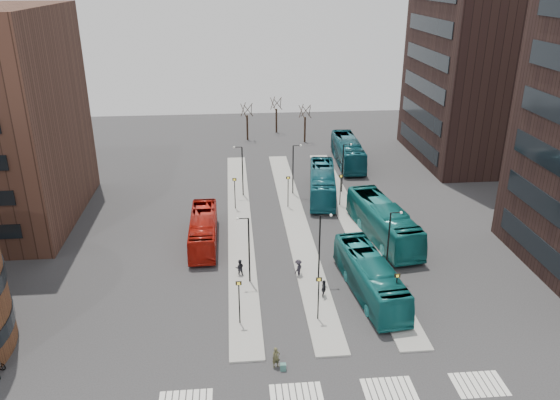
{
  "coord_description": "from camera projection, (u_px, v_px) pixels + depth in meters",
  "views": [
    {
      "loc": [
        -4.52,
        -22.92,
        24.8
      ],
      "look_at": [
        -0.19,
        24.41,
        5.0
      ],
      "focal_mm": 35.0,
      "sensor_mm": 36.0,
      "label": 1
    }
  ],
  "objects": [
    {
      "name": "traveller",
      "position": [
        276.0,
        357.0,
        36.89
      ],
      "size": [
        0.63,
        0.49,
        1.53
      ],
      "primitive_type": "imported",
      "rotation": [
        0.0,
        0.0,
        0.25
      ],
      "color": "#49472C",
      "rests_on": "ground"
    },
    {
      "name": "tower_far",
      "position": [
        499.0,
        51.0,
        73.87
      ],
      "size": [
        20.12,
        20.0,
        30.0
      ],
      "color": "black",
      "rests_on": "ground"
    },
    {
      "name": "teal_bus_c",
      "position": [
        383.0,
        221.0,
        54.58
      ],
      "size": [
        4.88,
        13.44,
        3.66
      ],
      "primitive_type": "imported",
      "rotation": [
        0.0,
        0.0,
        0.14
      ],
      "color": "#156A69",
      "rests_on": "ground"
    },
    {
      "name": "island_left",
      "position": [
        240.0,
        224.0,
        58.2
      ],
      "size": [
        2.5,
        45.0,
        0.15
      ],
      "primitive_type": "cube",
      "color": "gray",
      "rests_on": "ground"
    },
    {
      "name": "red_bus",
      "position": [
        203.0,
        230.0,
        53.65
      ],
      "size": [
        2.51,
        10.6,
        2.95
      ],
      "primitive_type": "imported",
      "rotation": [
        0.0,
        0.0,
        0.0
      ],
      "color": "#AB170D",
      "rests_on": "ground"
    },
    {
      "name": "island_mid",
      "position": [
        296.0,
        222.0,
        58.7
      ],
      "size": [
        2.5,
        45.0,
        0.15
      ],
      "primitive_type": "cube",
      "color": "gray",
      "rests_on": "ground"
    },
    {
      "name": "commuter_c",
      "position": [
        298.0,
        268.0,
        47.93
      ],
      "size": [
        1.11,
        1.22,
        1.64
      ],
      "primitive_type": "imported",
      "rotation": [
        0.0,
        0.0,
        4.11
      ],
      "color": "black",
      "rests_on": "ground"
    },
    {
      "name": "sign_poles",
      "position": [
        300.0,
        230.0,
        51.34
      ],
      "size": [
        12.45,
        22.12,
        3.65
      ],
      "color": "black",
      "rests_on": "ground"
    },
    {
      "name": "suitcase",
      "position": [
        283.0,
        367.0,
        36.77
      ],
      "size": [
        0.41,
        0.33,
        0.5
      ],
      "primitive_type": "cube",
      "rotation": [
        0.0,
        0.0,
        -0.01
      ],
      "color": "navy",
      "rests_on": "ground"
    },
    {
      "name": "crosswalk_stripes",
      "position": [
        339.0,
        393.0,
        34.81
      ],
      "size": [
        22.35,
        2.4,
        0.01
      ],
      "color": "silver",
      "rests_on": "ground"
    },
    {
      "name": "teal_bus_a",
      "position": [
        370.0,
        276.0,
        45.04
      ],
      "size": [
        4.01,
        11.99,
        3.28
      ],
      "primitive_type": "imported",
      "rotation": [
        0.0,
        0.0,
        0.11
      ],
      "color": "#136263",
      "rests_on": "ground"
    },
    {
      "name": "teal_bus_d",
      "position": [
        348.0,
        152.0,
        76.11
      ],
      "size": [
        3.49,
        12.9,
        3.56
      ],
      "primitive_type": "imported",
      "rotation": [
        0.0,
        0.0,
        -0.04
      ],
      "color": "#124D5A",
      "rests_on": "ground"
    },
    {
      "name": "lamp_posts",
      "position": [
        304.0,
        198.0,
        55.57
      ],
      "size": [
        14.04,
        20.24,
        6.12
      ],
      "color": "black",
      "rests_on": "ground"
    },
    {
      "name": "bare_trees",
      "position": [
        276.0,
        122.0,
        87.77
      ],
      "size": [
        10.97,
        8.14,
        5.9
      ],
      "color": "black",
      "rests_on": "ground"
    },
    {
      "name": "commuter_a",
      "position": [
        240.0,
        268.0,
        48.03
      ],
      "size": [
        0.81,
        0.64,
        1.6
      ],
      "primitive_type": "imported",
      "rotation": [
        0.0,
        0.0,
        3.09
      ],
      "color": "black",
      "rests_on": "ground"
    },
    {
      "name": "teal_bus_b",
      "position": [
        322.0,
        183.0,
        64.89
      ],
      "size": [
        4.58,
        12.45,
        3.39
      ],
      "primitive_type": "imported",
      "rotation": [
        0.0,
        0.0,
        -0.15
      ],
      "color": "#145867",
      "rests_on": "ground"
    },
    {
      "name": "island_right",
      "position": [
        350.0,
        219.0,
        59.21
      ],
      "size": [
        2.5,
        45.0,
        0.15
      ],
      "primitive_type": "cube",
      "color": "gray",
      "rests_on": "ground"
    },
    {
      "name": "commuter_b",
      "position": [
        324.0,
        289.0,
        44.73
      ],
      "size": [
        0.64,
        1.04,
        1.66
      ],
      "primitive_type": "imported",
      "rotation": [
        0.0,
        0.0,
        1.32
      ],
      "color": "black",
      "rests_on": "ground"
    }
  ]
}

